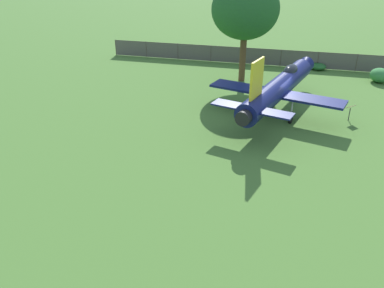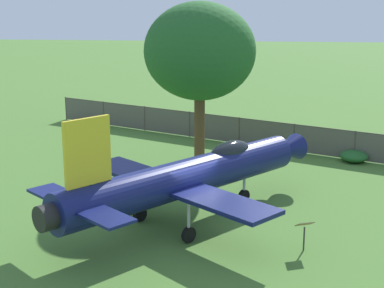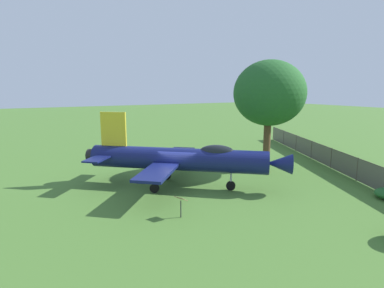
{
  "view_description": "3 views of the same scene",
  "coord_description": "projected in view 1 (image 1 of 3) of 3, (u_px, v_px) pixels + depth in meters",
  "views": [
    {
      "loc": [
        -10.85,
        -25.02,
        10.95
      ],
      "look_at": [
        -7.45,
        -6.67,
        1.5
      ],
      "focal_mm": 36.77,
      "sensor_mm": 36.0,
      "label": 1
    },
    {
      "loc": [
        2.56,
        -21.77,
        8.87
      ],
      "look_at": [
        -0.07,
        3.2,
        2.5
      ],
      "focal_mm": 54.31,
      "sensor_mm": 36.0,
      "label": 2
    },
    {
      "loc": [
        17.81,
        -8.96,
        6.55
      ],
      "look_at": [
        -0.25,
        1.23,
        2.79
      ],
      "focal_mm": 28.81,
      "sensor_mm": 36.0,
      "label": 3
    }
  ],
  "objects": [
    {
      "name": "perimeter_fence",
      "position": [
        281.0,
        57.0,
        39.43
      ],
      "size": [
        32.61,
        15.37,
        1.7
      ],
      "rotation": [
        0.0,
        0.0,
        8.99
      ],
      "color": "#4C4238",
      "rests_on": "ground_plane"
    },
    {
      "name": "ground_plane",
      "position": [
        276.0,
        113.0,
        28.65
      ],
      "size": [
        200.0,
        200.0,
        0.0
      ],
      "primitive_type": "plane",
      "color": "#47722D"
    },
    {
      "name": "display_jet",
      "position": [
        280.0,
        86.0,
        28.05
      ],
      "size": [
        10.73,
        11.81,
        4.98
      ],
      "rotation": [
        0.0,
        0.0,
        0.86
      ],
      "color": "#111951",
      "rests_on": "ground_plane"
    },
    {
      "name": "shade_tree",
      "position": [
        245.0,
        10.0,
        32.86
      ],
      "size": [
        5.75,
        5.28,
        8.7
      ],
      "color": "brown",
      "rests_on": "ground_plane"
    },
    {
      "name": "shrub_near_fence",
      "position": [
        318.0,
        66.0,
        38.63
      ],
      "size": [
        1.53,
        1.63,
        0.63
      ],
      "color": "#235B26",
      "rests_on": "ground_plane"
    },
    {
      "name": "info_plaque",
      "position": [
        350.0,
        109.0,
        27.14
      ],
      "size": [
        0.7,
        0.59,
        1.14
      ],
      "color": "#333333",
      "rests_on": "ground_plane"
    },
    {
      "name": "shrub_by_tree",
      "position": [
        380.0,
        75.0,
        34.93
      ],
      "size": [
        1.65,
        1.85,
        1.25
      ],
      "color": "#387F3D",
      "rests_on": "ground_plane"
    }
  ]
}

